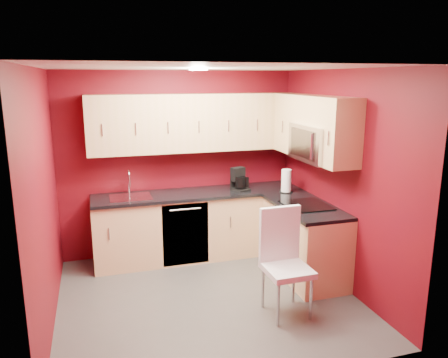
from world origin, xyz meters
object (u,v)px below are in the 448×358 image
paper_towel (286,181)px  dining_chair (287,264)px  microwave (318,143)px  napkin_holder (242,182)px  coffee_maker (241,179)px  sink (130,194)px

paper_towel → dining_chair: 1.61m
microwave → dining_chair: 1.51m
napkin_holder → dining_chair: size_ratio=0.13×
paper_towel → dining_chair: (-0.61, -1.40, -0.51)m
paper_towel → dining_chair: paper_towel is taller
microwave → coffee_maker: size_ratio=2.46×
microwave → napkin_holder: 1.40m
paper_towel → microwave: bearing=-83.0°
sink → coffee_maker: sink is taller
sink → dining_chair: size_ratio=0.47×
microwave → coffee_maker: bearing=124.9°
sink → microwave: bearing=-25.6°
napkin_holder → dining_chair: bearing=-94.8°
sink → napkin_holder: size_ratio=3.76×
sink → dining_chair: 2.28m
microwave → sink: size_ratio=1.46×
sink → napkin_holder: (1.55, 0.10, 0.03)m
microwave → sink: 2.43m
sink → napkin_holder: bearing=3.7°
sink → paper_towel: 2.05m
microwave → sink: (-2.09, 1.00, -0.72)m
coffee_maker → paper_towel: size_ratio=1.01×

